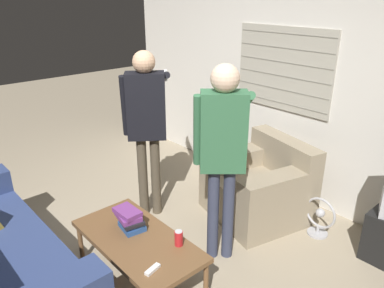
# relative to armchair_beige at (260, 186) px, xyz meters

# --- Properties ---
(ground_plane) EXTENTS (16.00, 16.00, 0.00)m
(ground_plane) POSITION_rel_armchair_beige_xyz_m (-0.29, -1.38, -0.33)
(ground_plane) COLOR gray
(wall_back) EXTENTS (5.20, 0.08, 2.55)m
(wall_back) POSITION_rel_armchair_beige_xyz_m (-0.29, 0.65, 0.95)
(wall_back) COLOR silver
(wall_back) RESTS_ON ground_plane
(armchair_beige) EXTENTS (1.12, 1.08, 0.82)m
(armchair_beige) POSITION_rel_armchair_beige_xyz_m (0.00, 0.00, 0.00)
(armchair_beige) COLOR gray
(armchair_beige) RESTS_ON ground_plane
(coffee_table) EXTENTS (1.16, 0.57, 0.42)m
(coffee_table) POSITION_rel_armchair_beige_xyz_m (-0.00, -1.56, 0.06)
(coffee_table) COLOR brown
(coffee_table) RESTS_ON ground_plane
(person_left_standing) EXTENTS (0.59, 0.78, 1.75)m
(person_left_standing) POSITION_rel_armchair_beige_xyz_m (-0.80, -0.86, 0.78)
(person_left_standing) COLOR #4C4233
(person_left_standing) RESTS_ON ground_plane
(person_right_standing) EXTENTS (0.52, 0.77, 1.75)m
(person_right_standing) POSITION_rel_armchair_beige_xyz_m (0.20, -0.81, 0.79)
(person_right_standing) COLOR #33384C
(person_right_standing) RESTS_ON ground_plane
(book_stack) EXTENTS (0.28, 0.22, 0.18)m
(book_stack) POSITION_rel_armchair_beige_xyz_m (-0.15, -1.52, 0.19)
(book_stack) COLOR #284C89
(book_stack) RESTS_ON coffee_table
(soda_can) EXTENTS (0.07, 0.07, 0.13)m
(soda_can) POSITION_rel_armchair_beige_xyz_m (0.28, -1.36, 0.16)
(soda_can) COLOR red
(soda_can) RESTS_ON coffee_table
(spare_remote) EXTENTS (0.07, 0.14, 0.02)m
(spare_remote) POSITION_rel_armchair_beige_xyz_m (0.39, -1.69, 0.11)
(spare_remote) COLOR white
(spare_remote) RESTS_ON coffee_table
(floor_fan) EXTENTS (0.32, 0.20, 0.41)m
(floor_fan) POSITION_rel_armchair_beige_xyz_m (0.64, 0.14, -0.13)
(floor_fan) COLOR #A8A8AD
(floor_fan) RESTS_ON ground_plane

